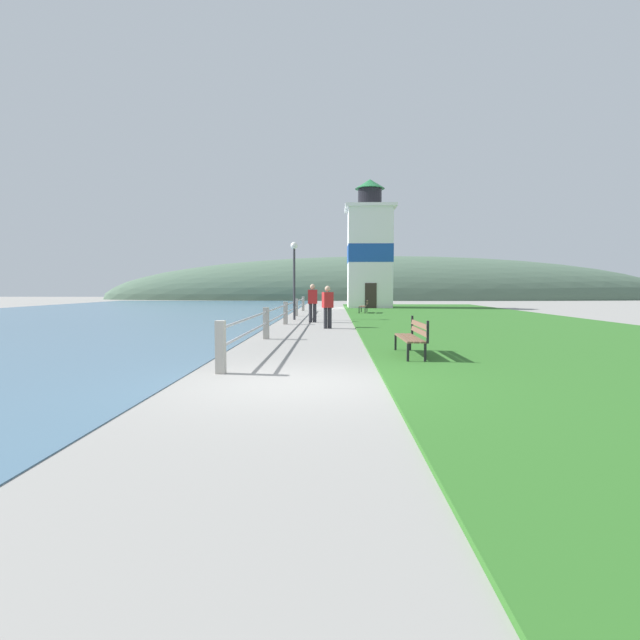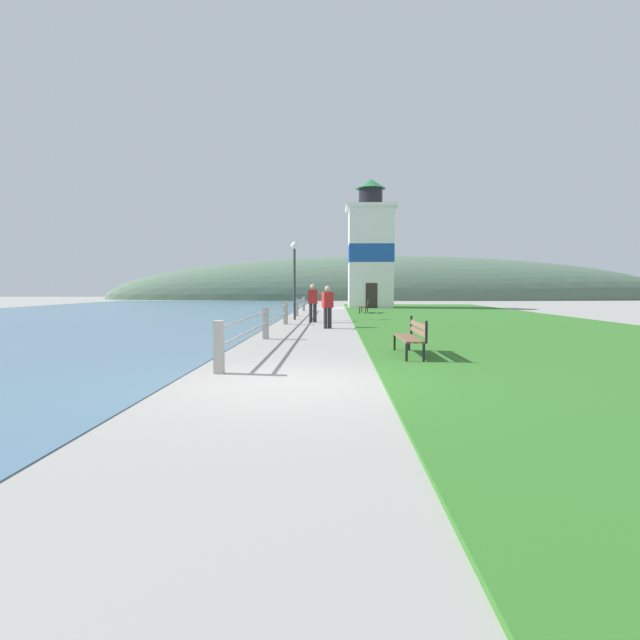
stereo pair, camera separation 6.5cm
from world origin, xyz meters
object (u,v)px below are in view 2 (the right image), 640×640
object	(u,v)px
lighthouse	(370,252)
lamp_post	(294,266)
park_bench_midway	(365,305)
person_strolling	(328,305)
park_bench_near	(412,335)
person_by_railing	(313,302)

from	to	relation	value
lighthouse	lamp_post	xyz separation A→B (m)	(-4.88, -15.04, -1.79)
park_bench_midway	person_strolling	size ratio (longest dim) A/B	0.99
lighthouse	lamp_post	size ratio (longest dim) A/B	2.60
park_bench_near	park_bench_midway	xyz separation A→B (m)	(0.08, 19.77, -0.00)
park_bench_near	lamp_post	size ratio (longest dim) A/B	0.51
park_bench_near	lamp_post	world-z (taller)	lamp_post
park_bench_midway	lamp_post	world-z (taller)	lamp_post
lighthouse	park_bench_near	bearing A→B (deg)	-91.99
lighthouse	person_by_railing	bearing A→B (deg)	-102.92
park_bench_near	lamp_post	xyz separation A→B (m)	(-3.88, 13.73, 2.20)
park_bench_midway	park_bench_near	bearing A→B (deg)	97.63
park_bench_near	lamp_post	distance (m)	14.44
park_bench_near	person_by_railing	size ratio (longest dim) A/B	1.10
park_bench_near	lighthouse	bearing A→B (deg)	-92.81
person_by_railing	person_strolling	bearing A→B (deg)	-170.21
person_strolling	lamp_post	size ratio (longest dim) A/B	0.43
park_bench_near	person_by_railing	bearing A→B (deg)	-77.30
park_bench_midway	person_strolling	distance (m)	11.61
lighthouse	person_strolling	world-z (taller)	lighthouse
person_strolling	lamp_post	bearing A→B (deg)	-9.32
park_bench_midway	lamp_post	bearing A→B (deg)	64.62
park_bench_midway	lamp_post	xyz separation A→B (m)	(-3.96, -6.04, 2.20)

